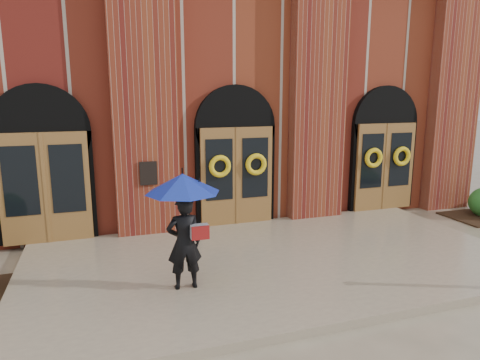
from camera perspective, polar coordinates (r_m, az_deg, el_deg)
name	(u,v)px	position (r m, az deg, el deg)	size (l,w,h in m)	color
ground	(278,267)	(8.91, 5.13, -11.53)	(90.00, 90.00, 0.00)	gray
landing	(275,261)	(9.01, 4.75, -10.75)	(10.00, 5.30, 0.15)	tan
church_building	(187,93)	(16.62, -7.11, 11.44)	(16.20, 12.53, 7.00)	maroon
man_with_umbrella	(184,209)	(7.27, -7.54, -3.87)	(1.30, 1.30, 2.02)	black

